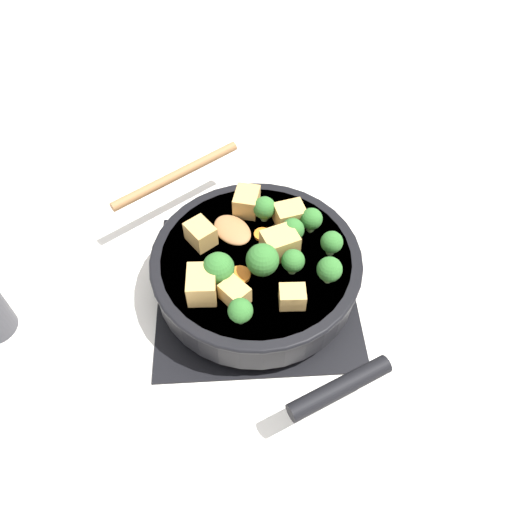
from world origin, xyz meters
The scene contains 22 objects.
ground_plane centered at (0.00, 0.00, 0.00)m, with size 2.40×2.40×0.00m, color white.
front_burner_grate centered at (0.00, 0.00, 0.01)m, with size 0.31×0.31×0.03m.
skillet_pan centered at (0.00, 0.00, 0.06)m, with size 0.32×0.40×0.06m.
wooden_spoon centered at (-0.08, 0.12, 0.09)m, with size 0.23×0.24×0.02m.
tofu_cube_center_large centered at (0.03, 0.01, 0.10)m, with size 0.05×0.04×0.04m, color tan.
tofu_cube_near_handle centered at (-0.01, 0.09, 0.10)m, with size 0.04×0.04×0.04m, color tan.
tofu_cube_east_chunk centered at (0.05, 0.06, 0.10)m, with size 0.04×0.03×0.03m, color tan.
tofu_cube_west_chunk centered at (-0.08, 0.03, 0.10)m, with size 0.04×0.03×0.03m, color tan.
tofu_cube_back_piece centered at (0.04, -0.08, 0.10)m, with size 0.04×0.03×0.03m, color tan.
tofu_cube_front_piece centered at (-0.08, -0.06, 0.10)m, with size 0.05×0.04×0.04m, color tan.
tofu_cube_mid_small centered at (-0.03, -0.07, 0.10)m, with size 0.04×0.03×0.03m, color tan.
broccoli_floret_near_spoon centered at (0.01, -0.03, 0.11)m, with size 0.05×0.05×0.05m.
broccoli_floret_center_top centered at (0.06, 0.03, 0.11)m, with size 0.03×0.03×0.04m.
broccoli_floret_east_rim centered at (0.11, 0.00, 0.11)m, with size 0.03×0.03×0.04m.
broccoli_floret_west_rim centered at (0.09, 0.05, 0.11)m, with size 0.03×0.03×0.04m.
broccoli_floret_north_edge centered at (-0.03, -0.11, 0.11)m, with size 0.03×0.03×0.04m.
broccoli_floret_south_cluster centered at (-0.05, -0.04, 0.11)m, with size 0.05×0.05×0.05m.
broccoli_floret_mid_floret centered at (0.05, -0.03, 0.11)m, with size 0.03×0.03×0.04m.
broccoli_floret_small_inner centered at (0.10, -0.05, 0.11)m, with size 0.04×0.04×0.04m.
broccoli_floret_tall_stem centered at (0.02, 0.07, 0.11)m, with size 0.04×0.04×0.04m.
carrot_slice_orange_thin centered at (0.01, 0.04, 0.09)m, with size 0.03×0.03×0.01m, color orange.
carrot_slice_near_center centered at (-0.02, -0.03, 0.09)m, with size 0.03×0.03×0.01m, color orange.
Camera 1 is at (-0.03, -0.45, 0.66)m, focal length 35.00 mm.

